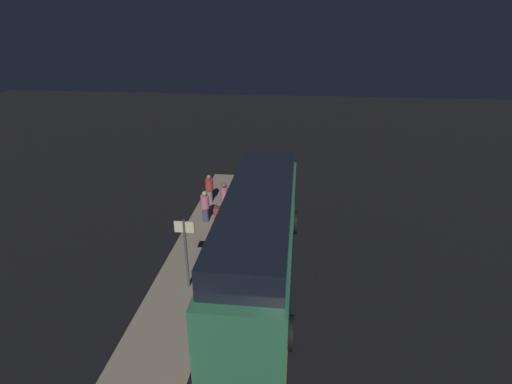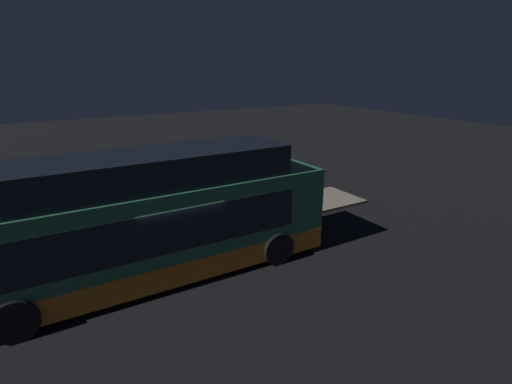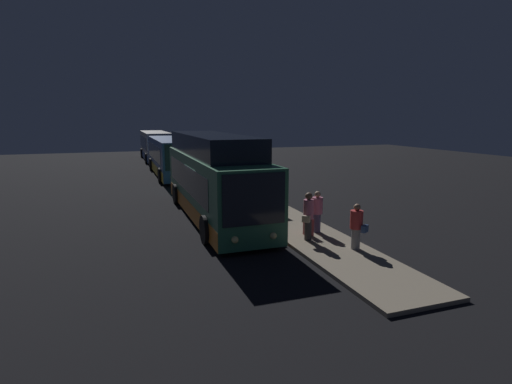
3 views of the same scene
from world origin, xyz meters
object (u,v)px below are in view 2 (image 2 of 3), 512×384
object	(u,v)px
passenger_with_bags	(254,196)
suitcase	(238,211)
bus_lead	(141,226)
passenger_boarding	(269,187)
passenger_waiting	(226,196)
sign_post	(92,201)

from	to	relation	value
passenger_with_bags	suitcase	world-z (taller)	passenger_with_bags
bus_lead	passenger_boarding	world-z (taller)	bus_lead
passenger_waiting	sign_post	bearing A→B (deg)	-145.58
passenger_with_bags	passenger_boarding	bearing A→B (deg)	170.36
bus_lead	passenger_boarding	bearing A→B (deg)	27.38
passenger_boarding	passenger_waiting	world-z (taller)	passenger_waiting
bus_lead	passenger_waiting	xyz separation A→B (m)	(4.30, 3.12, -0.72)
passenger_boarding	passenger_with_bags	world-z (taller)	passenger_with_bags
sign_post	passenger_waiting	bearing A→B (deg)	5.81
passenger_with_bags	suitcase	size ratio (longest dim) A/B	1.97
passenger_boarding	sign_post	world-z (taller)	sign_post
passenger_waiting	suitcase	distance (m)	0.80
passenger_boarding	suitcase	xyz separation A→B (m)	(-1.99, -0.81, -0.50)
passenger_boarding	sign_post	xyz separation A→B (m)	(-7.47, -0.82, 0.91)
passenger_with_bags	suitcase	xyz separation A→B (m)	(-0.54, 0.30, -0.64)
passenger_waiting	sign_post	xyz separation A→B (m)	(-5.19, -0.53, 0.87)
passenger_with_bags	sign_post	world-z (taller)	sign_post
passenger_with_bags	sign_post	distance (m)	6.08
bus_lead	sign_post	distance (m)	2.74
passenger_boarding	passenger_with_bags	bearing A→B (deg)	-81.26
passenger_waiting	passenger_with_bags	bearing A→B (deg)	-15.64
passenger_boarding	sign_post	size ratio (longest dim) A/B	0.57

